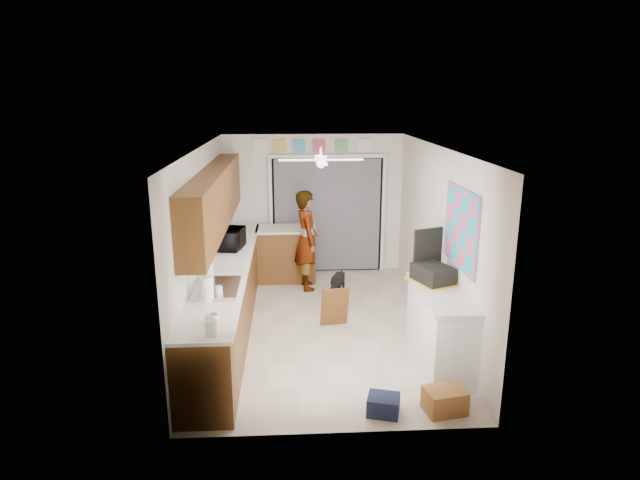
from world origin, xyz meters
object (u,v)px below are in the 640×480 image
object	(u,v)px
cardboard_box	(445,401)
dog	(338,284)
paper_towel_roll	(208,289)
suitcase	(433,273)
microwave	(230,239)
navy_crate	(383,405)
man	(307,240)
soap_bottle	(209,266)
cup	(212,319)

from	to	relation	value
cardboard_box	dog	xyz separation A→B (m)	(-0.80, 3.40, 0.06)
paper_towel_roll	suitcase	xyz separation A→B (m)	(2.67, 0.49, -0.04)
microwave	cardboard_box	size ratio (longest dim) A/B	1.34
paper_towel_roll	navy_crate	distance (m)	2.27
paper_towel_roll	man	bearing A→B (deg)	67.48
paper_towel_roll	suitcase	world-z (taller)	paper_towel_roll
microwave	suitcase	size ratio (longest dim) A/B	1.13
dog	man	bearing A→B (deg)	165.21
microwave	paper_towel_roll	world-z (taller)	microwave
navy_crate	man	world-z (taller)	man
dog	soap_bottle	bearing A→B (deg)	-114.63
navy_crate	dog	distance (m)	3.41
soap_bottle	navy_crate	distance (m)	2.73
soap_bottle	paper_towel_roll	size ratio (longest dim) A/B	1.11
suitcase	dog	size ratio (longest dim) A/B	1.00
soap_bottle	dog	size ratio (longest dim) A/B	0.66
suitcase	cardboard_box	bearing A→B (deg)	-119.31
soap_bottle	paper_towel_roll	bearing A→B (deg)	-82.75
soap_bottle	man	size ratio (longest dim) A/B	0.19
cardboard_box	man	size ratio (longest dim) A/B	0.24
cup	cardboard_box	xyz separation A→B (m)	(2.36, -0.22, -0.87)
cup	man	size ratio (longest dim) A/B	0.08
microwave	dog	xyz separation A→B (m)	(1.67, 0.43, -0.90)
cup	microwave	bearing A→B (deg)	92.18
soap_bottle	cup	distance (m)	1.43
paper_towel_roll	navy_crate	size ratio (longest dim) A/B	0.89
cup	cardboard_box	bearing A→B (deg)	-5.25
soap_bottle	dog	xyz separation A→B (m)	(1.79, 1.78, -0.91)
man	dog	size ratio (longest dim) A/B	3.49
man	soap_bottle	bearing A→B (deg)	140.34
microwave	navy_crate	world-z (taller)	microwave
microwave	suitcase	world-z (taller)	microwave
paper_towel_roll	microwave	bearing A→B (deg)	89.32
microwave	cardboard_box	world-z (taller)	microwave
man	dog	bearing A→B (deg)	-133.66
navy_crate	dog	xyz separation A→B (m)	(-0.16, 3.40, 0.09)
man	dog	distance (m)	0.89
navy_crate	suitcase	bearing A→B (deg)	58.88
paper_towel_roll	dog	bearing A→B (deg)	56.34
microwave	suitcase	xyz separation A→B (m)	(2.65, -1.61, -0.05)
suitcase	man	xyz separation A→B (m)	(-1.47, 2.40, -0.21)
microwave	soap_bottle	size ratio (longest dim) A/B	1.71
soap_bottle	man	xyz separation A→B (m)	(1.29, 2.13, -0.26)
dog	microwave	bearing A→B (deg)	-144.83
suitcase	navy_crate	size ratio (longest dim) A/B	1.49
soap_bottle	suitcase	size ratio (longest dim) A/B	0.66
navy_crate	dog	bearing A→B (deg)	92.76
microwave	cardboard_box	bearing A→B (deg)	-131.03
cardboard_box	microwave	bearing A→B (deg)	129.74
soap_bottle	cardboard_box	xyz separation A→B (m)	(2.59, -1.62, -0.97)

